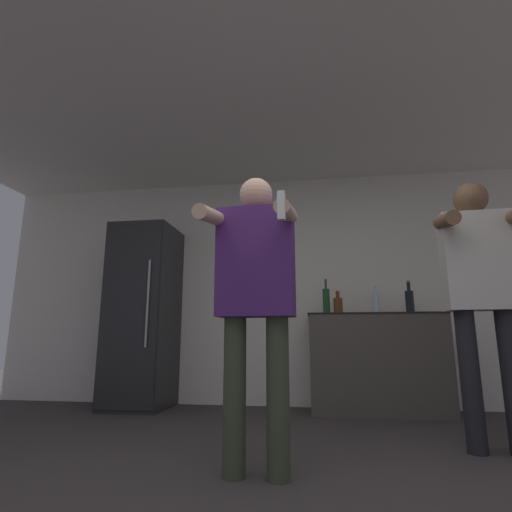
{
  "coord_description": "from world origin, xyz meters",
  "views": [
    {
      "loc": [
        0.22,
        -1.72,
        0.71
      ],
      "look_at": [
        -0.11,
        0.5,
        1.18
      ],
      "focal_mm": 28.0,
      "sensor_mm": 36.0,
      "label": 1
    }
  ],
  "objects_px": {
    "person_woman_foreground": "(256,288)",
    "bottle_dark_rum": "(410,300)",
    "bottle_amber_bourbon": "(338,305)",
    "person_man_side": "(480,281)",
    "bottle_brown_liquor": "(376,302)",
    "refrigerator": "(143,315)",
    "bottle_short_whiskey": "(326,300)"
  },
  "relations": [
    {
      "from": "person_woman_foreground",
      "to": "bottle_dark_rum",
      "type": "bearing_deg",
      "value": 57.11
    },
    {
      "from": "bottle_amber_bourbon",
      "to": "person_man_side",
      "type": "relative_size",
      "value": 0.13
    },
    {
      "from": "bottle_dark_rum",
      "to": "bottle_brown_liquor",
      "type": "height_order",
      "value": "bottle_dark_rum"
    },
    {
      "from": "refrigerator",
      "to": "bottle_short_whiskey",
      "type": "relative_size",
      "value": 5.32
    },
    {
      "from": "bottle_dark_rum",
      "to": "bottle_short_whiskey",
      "type": "xyz_separation_m",
      "value": [
        -0.82,
        -0.0,
        0.01
      ]
    },
    {
      "from": "bottle_short_whiskey",
      "to": "person_woman_foreground",
      "type": "distance_m",
      "value": 2.01
    },
    {
      "from": "bottle_amber_bourbon",
      "to": "person_woman_foreground",
      "type": "height_order",
      "value": "person_woman_foreground"
    },
    {
      "from": "bottle_brown_liquor",
      "to": "person_man_side",
      "type": "xyz_separation_m",
      "value": [
        0.5,
        -1.3,
        0.02
      ]
    },
    {
      "from": "refrigerator",
      "to": "bottle_short_whiskey",
      "type": "height_order",
      "value": "refrigerator"
    },
    {
      "from": "bottle_dark_rum",
      "to": "bottle_short_whiskey",
      "type": "relative_size",
      "value": 0.93
    },
    {
      "from": "refrigerator",
      "to": "person_man_side",
      "type": "bearing_deg",
      "value": -23.23
    },
    {
      "from": "bottle_dark_rum",
      "to": "person_man_side",
      "type": "height_order",
      "value": "person_man_side"
    },
    {
      "from": "bottle_dark_rum",
      "to": "bottle_brown_liquor",
      "type": "xyz_separation_m",
      "value": [
        -0.33,
        -0.0,
        -0.02
      ]
    },
    {
      "from": "refrigerator",
      "to": "bottle_amber_bourbon",
      "type": "xyz_separation_m",
      "value": [
        2.08,
        0.03,
        0.09
      ]
    },
    {
      "from": "refrigerator",
      "to": "person_man_side",
      "type": "distance_m",
      "value": 3.22
    },
    {
      "from": "bottle_amber_bourbon",
      "to": "bottle_dark_rum",
      "type": "bearing_deg",
      "value": 0.0
    },
    {
      "from": "person_woman_foreground",
      "to": "bottle_brown_liquor",
      "type": "bearing_deg",
      "value": 64.36
    },
    {
      "from": "bottle_dark_rum",
      "to": "bottle_short_whiskey",
      "type": "bearing_deg",
      "value": -180.0
    },
    {
      "from": "person_man_side",
      "to": "person_woman_foreground",
      "type": "bearing_deg",
      "value": -155.56
    },
    {
      "from": "bottle_short_whiskey",
      "to": "bottle_brown_liquor",
      "type": "bearing_deg",
      "value": 0.0
    },
    {
      "from": "bottle_brown_liquor",
      "to": "bottle_amber_bourbon",
      "type": "xyz_separation_m",
      "value": [
        -0.38,
        0.0,
        -0.02
      ]
    },
    {
      "from": "bottle_dark_rum",
      "to": "bottle_brown_liquor",
      "type": "distance_m",
      "value": 0.33
    },
    {
      "from": "bottle_dark_rum",
      "to": "bottle_amber_bourbon",
      "type": "bearing_deg",
      "value": -180.0
    },
    {
      "from": "person_woman_foreground",
      "to": "bottle_amber_bourbon",
      "type": "bearing_deg",
      "value": 73.96
    },
    {
      "from": "bottle_amber_bourbon",
      "to": "bottle_short_whiskey",
      "type": "bearing_deg",
      "value": -180.0
    },
    {
      "from": "bottle_brown_liquor",
      "to": "person_man_side",
      "type": "distance_m",
      "value": 1.39
    },
    {
      "from": "bottle_amber_bourbon",
      "to": "person_man_side",
      "type": "height_order",
      "value": "person_man_side"
    },
    {
      "from": "bottle_dark_rum",
      "to": "bottle_amber_bourbon",
      "type": "xyz_separation_m",
      "value": [
        -0.7,
        -0.0,
        -0.04
      ]
    },
    {
      "from": "refrigerator",
      "to": "person_man_side",
      "type": "xyz_separation_m",
      "value": [
        2.95,
        -1.27,
        0.13
      ]
    },
    {
      "from": "bottle_short_whiskey",
      "to": "bottle_amber_bourbon",
      "type": "xyz_separation_m",
      "value": [
        0.12,
        0.0,
        -0.04
      ]
    },
    {
      "from": "person_woman_foreground",
      "to": "person_man_side",
      "type": "height_order",
      "value": "person_man_side"
    },
    {
      "from": "bottle_short_whiskey",
      "to": "bottle_amber_bourbon",
      "type": "distance_m",
      "value": 0.13
    }
  ]
}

